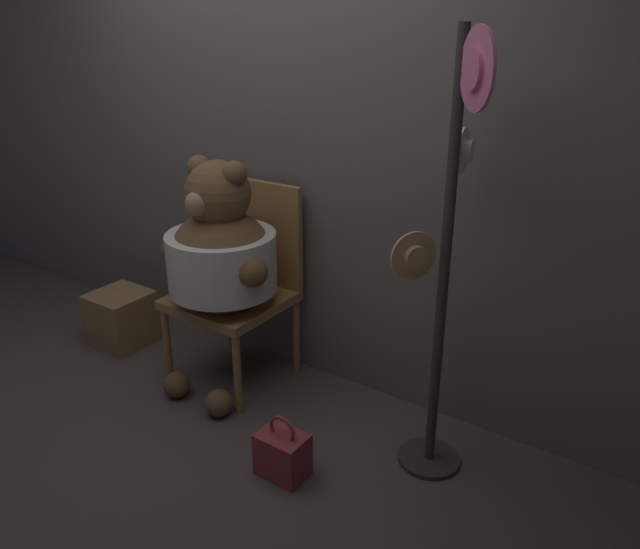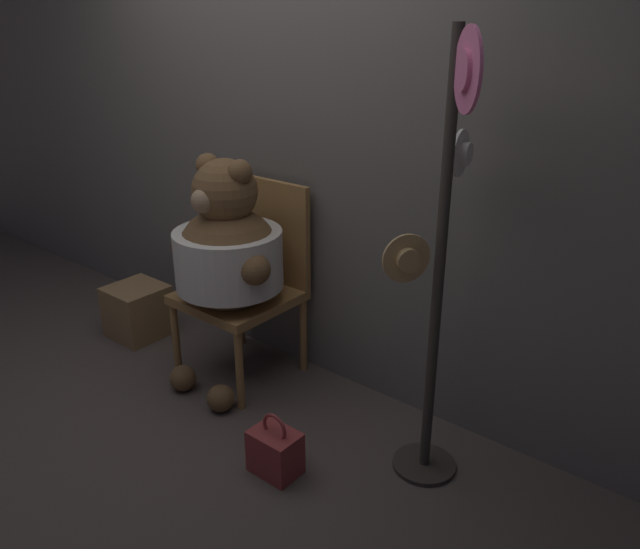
{
  "view_description": "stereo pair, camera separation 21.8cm",
  "coord_description": "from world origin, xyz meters",
  "px_view_note": "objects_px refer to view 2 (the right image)",
  "views": [
    {
      "loc": [
        2.04,
        -1.83,
        1.86
      ],
      "look_at": [
        0.57,
        0.31,
        0.78
      ],
      "focal_mm": 35.0,
      "sensor_mm": 36.0,
      "label": 1
    },
    {
      "loc": [
        2.22,
        -1.7,
        1.86
      ],
      "look_at": [
        0.57,
        0.31,
        0.78
      ],
      "focal_mm": 35.0,
      "sensor_mm": 36.0,
      "label": 2
    }
  ],
  "objects_px": {
    "chair": "(250,275)",
    "teddy_bear": "(227,253)",
    "hat_display_rack": "(439,266)",
    "handbag_on_ground": "(275,451)"
  },
  "relations": [
    {
      "from": "chair",
      "to": "teddy_bear",
      "type": "height_order",
      "value": "teddy_bear"
    },
    {
      "from": "hat_display_rack",
      "to": "handbag_on_ground",
      "type": "relative_size",
      "value": 6.18
    },
    {
      "from": "chair",
      "to": "hat_display_rack",
      "type": "xyz_separation_m",
      "value": [
        1.22,
        -0.16,
        0.41
      ]
    },
    {
      "from": "teddy_bear",
      "to": "hat_display_rack",
      "type": "height_order",
      "value": "hat_display_rack"
    },
    {
      "from": "handbag_on_ground",
      "to": "hat_display_rack",
      "type": "bearing_deg",
      "value": 40.46
    },
    {
      "from": "teddy_bear",
      "to": "hat_display_rack",
      "type": "xyz_separation_m",
      "value": [
        1.18,
        0.03,
        0.22
      ]
    },
    {
      "from": "teddy_bear",
      "to": "chair",
      "type": "bearing_deg",
      "value": 101.19
    },
    {
      "from": "teddy_bear",
      "to": "handbag_on_ground",
      "type": "distance_m",
      "value": 1.02
    },
    {
      "from": "chair",
      "to": "teddy_bear",
      "type": "bearing_deg",
      "value": -78.81
    },
    {
      "from": "handbag_on_ground",
      "to": "teddy_bear",
      "type": "bearing_deg",
      "value": 149.64
    }
  ]
}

